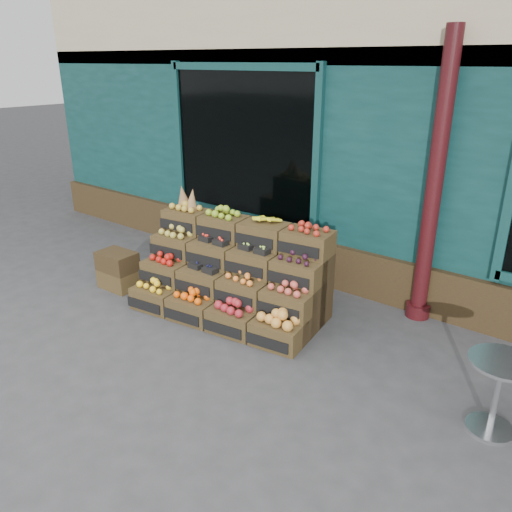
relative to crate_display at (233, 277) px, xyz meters
The scene contains 6 objects.
ground 1.13m from the crate_display, 51.86° to the right, with size 60.00×60.00×0.00m, color #38383B.
shop_facade 4.76m from the crate_display, 81.37° to the left, with size 12.00×6.24×4.80m.
crate_display is the anchor object (origin of this frame).
spare_crates 1.69m from the crate_display, 163.74° to the right, with size 0.52×0.37×0.51m.
bistro_table 3.09m from the crate_display, ahead, with size 0.53×0.53×0.67m.
shopkeeper 2.09m from the crate_display, 107.19° to the left, with size 0.75×0.49×2.04m, color #1B6027.
Camera 1 is at (2.95, -3.32, 2.87)m, focal length 35.00 mm.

